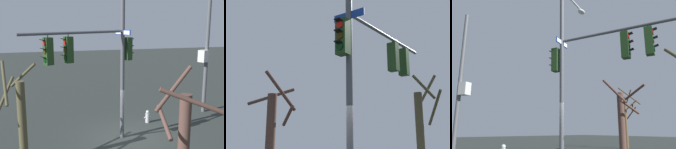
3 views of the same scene
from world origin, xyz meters
The scene contains 3 objects.
main_signal_pole_assembly centered at (1.26, 0.36, 4.84)m, with size 5.89×3.02×8.70m.
bare_tree_behind_pole centered at (-0.35, 4.85, 2.02)m, with size 2.06×2.21×4.34m.
bare_tree_corner centered at (4.99, 1.68, 2.03)m, with size 1.65×1.69×4.37m.
Camera 2 is at (-4.36, -7.44, 1.38)m, focal length 48.03 mm.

